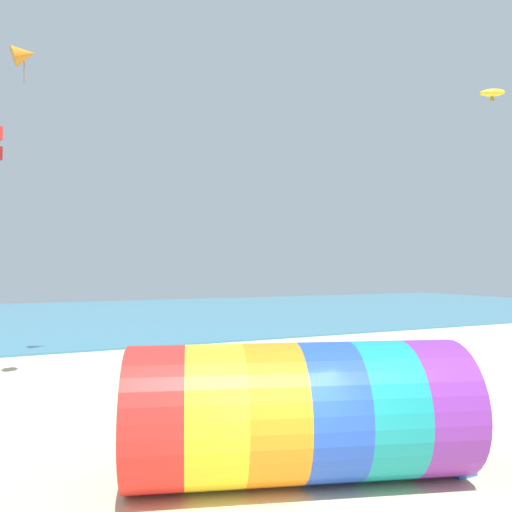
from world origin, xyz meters
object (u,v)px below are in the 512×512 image
Objects in this scene: giant_inflatable_tube at (298,411)px; kite_handler at (479,417)px; cooler_box at (462,466)px; kite_orange_delta at (24,55)px; kite_yellow_parafoil at (492,93)px.

giant_inflatable_tube reaches higher than kite_handler.
kite_handler is at bearing 26.01° from cooler_box.
kite_yellow_parafoil is (14.15, -12.60, -3.64)m from kite_orange_delta.
kite_handler is at bearing -144.31° from kite_yellow_parafoil.
giant_inflatable_tube is 4.50m from kite_handler.
kite_yellow_parafoil is at bearing 35.69° from kite_handler.
cooler_box is (-5.69, -3.81, -10.00)m from kite_yellow_parafoil.
kite_yellow_parafoil is at bearing -41.69° from kite_orange_delta.
kite_orange_delta is at bearing 121.39° from kite_handler.
kite_orange_delta reaches higher than cooler_box.
kite_handler is at bearing -58.61° from kite_orange_delta.
kite_yellow_parafoil reaches higher than giant_inflatable_tube.
kite_yellow_parafoil is at bearing 16.08° from giant_inflatable_tube.
kite_yellow_parafoil is (4.49, 3.23, 9.28)m from kite_handler.
cooler_box is at bearing -146.18° from kite_yellow_parafoil.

